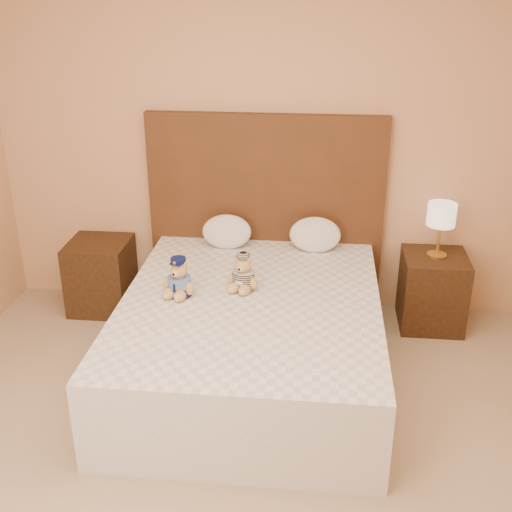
{
  "coord_description": "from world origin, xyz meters",
  "views": [
    {
      "loc": [
        0.4,
        -2.31,
        2.4
      ],
      "look_at": [
        0.01,
        1.45,
        0.74
      ],
      "focal_mm": 45.0,
      "sensor_mm": 36.0,
      "label": 1
    }
  ],
  "objects": [
    {
      "name": "teddy_prisoner",
      "position": [
        -0.06,
        1.34,
        0.67
      ],
      "size": [
        0.27,
        0.26,
        0.24
      ],
      "primitive_type": null,
      "rotation": [
        0.0,
        0.0,
        -0.31
      ],
      "color": "tan",
      "rests_on": "bed"
    },
    {
      "name": "room_walls",
      "position": [
        0.0,
        0.46,
        1.81
      ],
      "size": [
        4.04,
        4.52,
        2.72
      ],
      "color": "tan",
      "rests_on": "ground"
    },
    {
      "name": "lamp",
      "position": [
        1.25,
        2.0,
        0.85
      ],
      "size": [
        0.2,
        0.2,
        0.4
      ],
      "color": "gold",
      "rests_on": "nightstand_right"
    },
    {
      "name": "pillow_left",
      "position": [
        -0.27,
        2.03,
        0.68
      ],
      "size": [
        0.36,
        0.23,
        0.26
      ],
      "primitive_type": "ellipsoid",
      "color": "white",
      "rests_on": "bed"
    },
    {
      "name": "headboard",
      "position": [
        0.0,
        2.21,
        0.75
      ],
      "size": [
        1.75,
        0.08,
        1.5
      ],
      "primitive_type": "cube",
      "color": "#532B19",
      "rests_on": "ground"
    },
    {
      "name": "pillow_right",
      "position": [
        0.38,
        2.03,
        0.68
      ],
      "size": [
        0.37,
        0.24,
        0.26
      ],
      "primitive_type": "ellipsoid",
      "color": "white",
      "rests_on": "bed"
    },
    {
      "name": "teddy_police",
      "position": [
        -0.45,
        1.22,
        0.68
      ],
      "size": [
        0.27,
        0.26,
        0.25
      ],
      "primitive_type": null,
      "rotation": [
        0.0,
        0.0,
        -0.29
      ],
      "color": "tan",
      "rests_on": "bed"
    },
    {
      "name": "nightstand_right",
      "position": [
        1.25,
        2.0,
        0.28
      ],
      "size": [
        0.45,
        0.45,
        0.55
      ],
      "primitive_type": "cube",
      "color": "#3B2713",
      "rests_on": "ground"
    },
    {
      "name": "bed",
      "position": [
        0.0,
        1.2,
        0.28
      ],
      "size": [
        1.6,
        2.0,
        0.55
      ],
      "color": "white",
      "rests_on": "ground"
    },
    {
      "name": "nightstand_left",
      "position": [
        -1.25,
        2.0,
        0.28
      ],
      "size": [
        0.45,
        0.45,
        0.55
      ],
      "primitive_type": "cube",
      "color": "#3B2713",
      "rests_on": "ground"
    }
  ]
}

